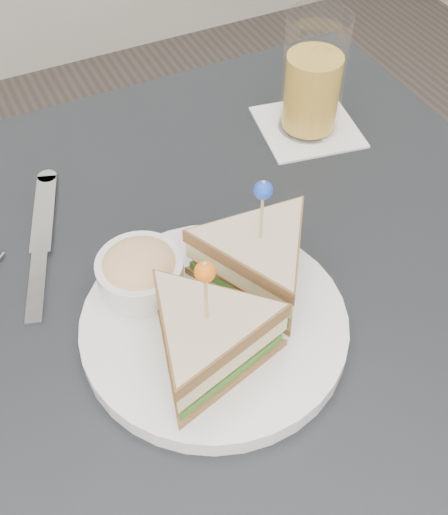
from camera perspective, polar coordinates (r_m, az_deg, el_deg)
table at (r=0.71m, az=-0.37°, el=-7.60°), size 0.80×0.80×0.75m
plate_meal at (r=0.60m, az=-0.34°, el=-3.89°), size 0.31×0.31×0.15m
cutlery_knife at (r=0.72m, az=-15.89°, el=0.94°), size 0.09×0.22×0.01m
drink_set at (r=0.82m, az=7.85°, el=15.14°), size 0.14×0.14×0.16m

